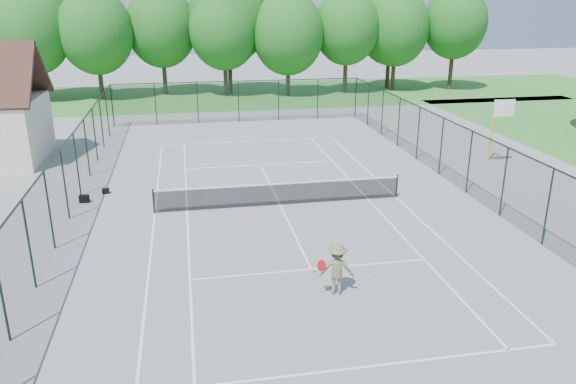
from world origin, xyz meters
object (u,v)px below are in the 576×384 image
at_px(tennis_net, 280,193).
at_px(sports_bag_a, 84,199).
at_px(tennis_player, 337,269).
at_px(basketball_goal, 499,118).

bearing_deg(tennis_net, sports_bag_a, 167.39).
bearing_deg(sports_bag_a, tennis_player, -44.10).
distance_m(tennis_net, sports_bag_a, 8.90).
xyz_separation_m(basketball_goal, tennis_player, (-12.46, -12.45, -1.72)).
bearing_deg(basketball_goal, tennis_net, -161.35).
distance_m(basketball_goal, sports_bag_a, 21.82).
bearing_deg(basketball_goal, tennis_player, -135.03).
xyz_separation_m(tennis_net, tennis_player, (0.42, -8.10, 0.27)).
relative_size(tennis_net, basketball_goal, 3.04).
distance_m(tennis_net, basketball_goal, 13.74).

